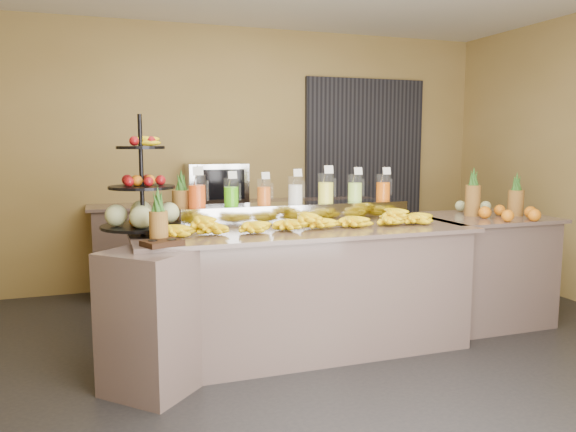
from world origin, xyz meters
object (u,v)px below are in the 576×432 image
fruit_stand (148,202)px  condiment_caddy (162,243)px  pitcher_tray (295,213)px  banana_heap (301,220)px  right_fruit_pile (501,207)px  oven_warmer (216,183)px

fruit_stand → condiment_caddy: fruit_stand is taller
pitcher_tray → banana_heap: bearing=-102.9°
fruit_stand → right_fruit_pile: bearing=10.8°
fruit_stand → condiment_caddy: bearing=-73.1°
pitcher_tray → oven_warmer: size_ratio=3.01×
oven_warmer → fruit_stand: bearing=-113.9°
pitcher_tray → right_fruit_pile: right_fruit_pile is taller
pitcher_tray → oven_warmer: bearing=99.8°
pitcher_tray → oven_warmer: 1.70m
fruit_stand → condiment_caddy: 0.60m
right_fruit_pile → banana_heap: bearing=-178.2°
pitcher_tray → condiment_caddy: size_ratio=8.21×
condiment_caddy → right_fruit_pile: bearing=8.2°
banana_heap → right_fruit_pile: right_fruit_pile is taller
pitcher_tray → condiment_caddy: bearing=-147.7°
pitcher_tray → fruit_stand: size_ratio=2.25×
banana_heap → fruit_stand: bearing=169.1°
banana_heap → right_fruit_pile: 1.82m
fruit_stand → condiment_caddy: size_ratio=3.65×
condiment_caddy → oven_warmer: (0.83, 2.38, 0.19)m
pitcher_tray → banana_heap: (-0.08, -0.35, -0.01)m
pitcher_tray → banana_heap: size_ratio=0.87×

